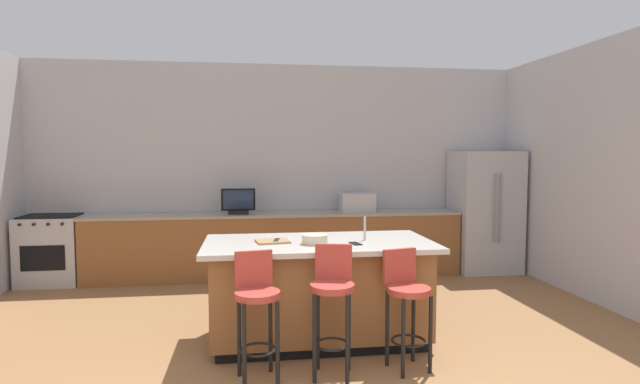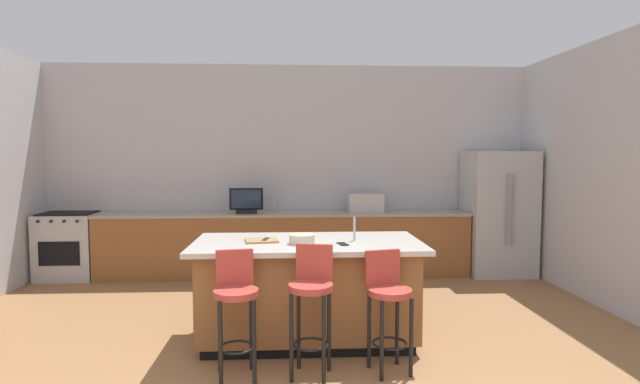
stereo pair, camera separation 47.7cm
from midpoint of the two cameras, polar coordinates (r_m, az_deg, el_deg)
name	(u,v)px [view 2 (the right image)]	position (r m, az deg, el deg)	size (l,w,h in m)	color
wall_back	(290,169)	(7.35, -1.64, 2.66)	(7.44, 0.12, 2.99)	#BCBCC1
counter_back	(285,244)	(7.08, -2.10, -5.94)	(5.15, 0.62, 0.89)	brown
kitchen_island	(308,290)	(4.65, 1.57, -11.09)	(2.06, 1.06, 0.92)	black
refrigerator	(498,213)	(7.64, 21.31, -2.24)	(0.90, 0.77, 1.75)	#B7BABF
range_oven	(69,246)	(7.63, -25.07, -5.56)	(0.76, 0.63, 0.91)	#B7BABF
microwave	(365,203)	(7.11, 7.08, -1.23)	(0.48, 0.36, 0.26)	#B7BABF
tv_monitor	(246,202)	(6.96, -6.45, -1.11)	(0.46, 0.16, 0.35)	black
sink_faucet_back	(274,203)	(7.10, -3.30, -1.31)	(0.02, 0.02, 0.24)	#B2B2B7
sink_faucet_island	(354,229)	(4.59, 6.92, -4.19)	(0.02, 0.02, 0.22)	#B2B2B7
bar_stool_left	(236,302)	(3.92, -6.06, -12.42)	(0.34, 0.36, 0.97)	#B23D33
bar_stool_center	(312,298)	(3.92, 2.58, -11.98)	(0.35, 0.37, 1.00)	#B23D33
bar_stool_right	(388,301)	(4.07, 11.18, -12.07)	(0.35, 0.37, 0.94)	#B23D33
fruit_bowl	(302,239)	(4.42, 1.04, -5.39)	(0.23, 0.23, 0.08)	beige
cell_phone	(343,244)	(4.41, 5.71, -5.92)	(0.07, 0.15, 0.01)	black
tv_remote	(266,240)	(4.56, -3.23, -5.49)	(0.04, 0.17, 0.02)	black
cutting_board	(262,240)	(4.54, -3.68, -5.54)	(0.29, 0.24, 0.02)	#A87F51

